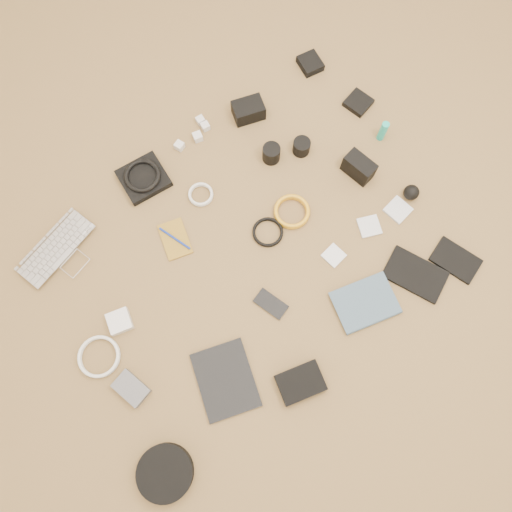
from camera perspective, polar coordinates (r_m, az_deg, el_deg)
laptop at (r=1.88m, az=-20.99°, el=0.08°), size 0.34×0.27×0.02m
headphone_pouch at (r=1.90m, az=-12.72°, el=8.65°), size 0.17×0.17×0.03m
headphones at (r=1.88m, az=-12.86°, el=8.95°), size 0.18×0.18×0.02m
charger_a at (r=1.94m, az=-8.74°, el=12.34°), size 0.04×0.04×0.03m
charger_b at (r=1.98m, az=-6.37°, el=15.15°), size 0.03×0.03×0.03m
charger_c at (r=1.97m, az=-5.81°, el=14.53°), size 0.03×0.03×0.03m
charger_d at (r=1.95m, az=-6.68°, el=13.38°), size 0.04×0.04×0.03m
dslr_camera at (r=1.97m, az=-0.88°, el=16.32°), size 0.13×0.11×0.07m
lens_pouch at (r=2.13m, az=6.22°, el=21.03°), size 0.09×0.10×0.03m
notebook_olive at (r=1.80m, az=-9.24°, el=1.92°), size 0.13×0.16×0.01m
pen_blue at (r=1.80m, az=-9.27°, el=2.00°), size 0.05×0.13×0.01m
cable_white_a at (r=1.85m, az=-6.31°, el=6.94°), size 0.12×0.12×0.01m
lens_a at (r=1.88m, az=1.76°, el=11.63°), size 0.07×0.07×0.07m
lens_b at (r=1.91m, az=5.22°, el=12.34°), size 0.08×0.08×0.06m
card_reader at (r=2.06m, az=11.61°, el=16.79°), size 0.11×0.11×0.02m
power_brick at (r=1.76m, az=-15.32°, el=-7.23°), size 0.09×0.09×0.03m
cable_white_b at (r=1.77m, az=-17.45°, el=-10.93°), size 0.18×0.18×0.01m
cable_black at (r=1.79m, az=1.35°, el=2.69°), size 0.13×0.13×0.01m
cable_yellow at (r=1.82m, az=4.10°, el=5.00°), size 0.15×0.15×0.01m
flash at (r=1.88m, az=11.66°, el=9.89°), size 0.08×0.12×0.09m
lens_cleaner at (r=1.97m, az=14.30°, el=13.67°), size 0.04×0.04×0.10m
battery_charger at (r=1.73m, az=-14.07°, el=-14.46°), size 0.10×0.12×0.03m
tablet at (r=1.69m, az=-3.50°, el=-13.96°), size 0.24×0.28×0.01m
phone at (r=1.72m, az=1.71°, el=-5.49°), size 0.09×0.13×0.01m
filter_case_left at (r=1.78m, az=8.87°, el=0.06°), size 0.07×0.07×0.01m
filter_case_mid at (r=1.84m, az=12.81°, el=3.32°), size 0.10×0.10×0.01m
filter_case_right at (r=1.89m, az=15.92°, el=5.09°), size 0.09×0.09×0.01m
air_blower at (r=1.90m, az=17.33°, el=6.95°), size 0.06×0.06×0.06m
headphone_case at (r=1.70m, az=-10.33°, el=-23.19°), size 0.19×0.19×0.05m
drive_case at (r=1.68m, az=5.12°, el=-14.23°), size 0.17×0.14×0.04m
paperback at (r=1.75m, az=13.42°, el=-7.56°), size 0.24×0.20×0.02m
notebook_black_a at (r=1.83m, az=17.74°, el=-2.02°), size 0.20×0.24×0.01m
notebook_black_b at (r=1.89m, az=21.85°, el=-0.45°), size 0.15×0.19×0.01m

